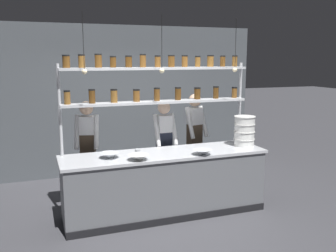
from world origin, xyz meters
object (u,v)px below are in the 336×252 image
at_px(chef_right, 195,135).
at_px(prep_bowl_near_left, 203,152).
at_px(prep_bowl_center_back, 110,155).
at_px(prep_bowl_center_front, 138,158).
at_px(chef_center, 164,144).
at_px(spice_shelf_unit, 156,87).
at_px(serving_cup_front, 138,152).
at_px(container_stack, 244,131).
at_px(chef_left, 88,146).

distance_m(chef_right, prep_bowl_near_left, 1.16).
bearing_deg(prep_bowl_center_back, prep_bowl_center_front, -35.63).
distance_m(chef_center, prep_bowl_near_left, 0.95).
bearing_deg(chef_center, prep_bowl_center_back, -149.99).
distance_m(spice_shelf_unit, prep_bowl_near_left, 1.18).
height_order(chef_center, serving_cup_front, chef_center).
xyz_separation_m(prep_bowl_near_left, serving_cup_front, (-0.86, 0.28, 0.01)).
bearing_deg(chef_center, prep_bowl_near_left, -77.40).
height_order(chef_center, prep_bowl_near_left, chef_center).
bearing_deg(spice_shelf_unit, chef_right, 29.79).
bearing_deg(prep_bowl_center_back, container_stack, 0.02).
bearing_deg(spice_shelf_unit, chef_left, 157.69).
relative_size(spice_shelf_unit, serving_cup_front, 32.10).
bearing_deg(prep_bowl_center_front, container_stack, 7.87).
bearing_deg(chef_left, prep_bowl_center_front, -45.67).
relative_size(spice_shelf_unit, prep_bowl_near_left, 10.37).
relative_size(chef_left, chef_center, 1.02).
xyz_separation_m(chef_right, prep_bowl_center_front, (-1.29, -1.07, -0.00)).
distance_m(prep_bowl_near_left, serving_cup_front, 0.91).
bearing_deg(prep_bowl_near_left, chef_right, 71.49).
bearing_deg(spice_shelf_unit, prep_bowl_center_front, -126.95).
bearing_deg(prep_bowl_center_back, chef_right, 27.11).
relative_size(chef_left, container_stack, 3.49).
relative_size(spice_shelf_unit, prep_bowl_center_front, 10.22).
height_order(spice_shelf_unit, prep_bowl_near_left, spice_shelf_unit).
bearing_deg(chef_center, container_stack, -33.49).
bearing_deg(prep_bowl_center_back, serving_cup_front, 2.26).
height_order(chef_right, container_stack, chef_right).
height_order(chef_left, prep_bowl_near_left, chef_left).
bearing_deg(container_stack, prep_bowl_center_front, -172.13).
bearing_deg(prep_bowl_center_back, prep_bowl_near_left, -12.05).
xyz_separation_m(chef_left, serving_cup_front, (0.59, -0.73, 0.04)).
bearing_deg(prep_bowl_near_left, container_stack, 17.99).
distance_m(chef_center, serving_cup_front, 0.88).
relative_size(chef_center, serving_cup_front, 17.91).
height_order(container_stack, prep_bowl_near_left, container_stack).
xyz_separation_m(chef_center, container_stack, (1.08, -0.65, 0.25)).
distance_m(container_stack, prep_bowl_near_left, 0.89).
relative_size(container_stack, prep_bowl_center_front, 1.67).
height_order(prep_bowl_near_left, prep_bowl_center_back, same).
distance_m(spice_shelf_unit, container_stack, 1.52).
bearing_deg(serving_cup_front, chef_center, 45.83).
bearing_deg(chef_center, chef_left, 172.61).
distance_m(container_stack, serving_cup_front, 1.70).
xyz_separation_m(container_stack, prep_bowl_center_front, (-1.75, -0.24, -0.20)).
xyz_separation_m(chef_left, prep_bowl_center_front, (0.53, -0.99, 0.03)).
relative_size(prep_bowl_near_left, prep_bowl_center_back, 1.00).
relative_size(chef_left, prep_bowl_center_back, 5.95).
bearing_deg(serving_cup_front, container_stack, -0.51).
bearing_deg(prep_bowl_center_front, prep_bowl_near_left, -1.69).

